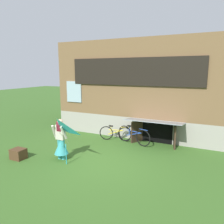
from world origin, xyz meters
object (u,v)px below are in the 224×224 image
kite (57,130)px  bicycle_blue (134,135)px  person (61,143)px  bicycle_yellow (116,133)px  wooden_crate (18,154)px

kite → bicycle_blue: size_ratio=0.94×
person → kite: kite is taller
bicycle_yellow → wooden_crate: (-2.36, -3.60, -0.15)m
person → kite: size_ratio=0.96×
kite → wooden_crate: kite is taller
person → bicycle_blue: bearing=63.3°
person → bicycle_yellow: bearing=79.4°
kite → bicycle_blue: bearing=65.0°
wooden_crate → kite: bearing=6.0°
kite → bicycle_blue: 3.78m
bicycle_blue → bicycle_yellow: bicycle_blue is taller
bicycle_yellow → bicycle_blue: bearing=-19.7°
bicycle_yellow → wooden_crate: 4.31m
kite → bicycle_blue: (1.55, 3.33, -0.89)m
bicycle_yellow → wooden_crate: size_ratio=3.02×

